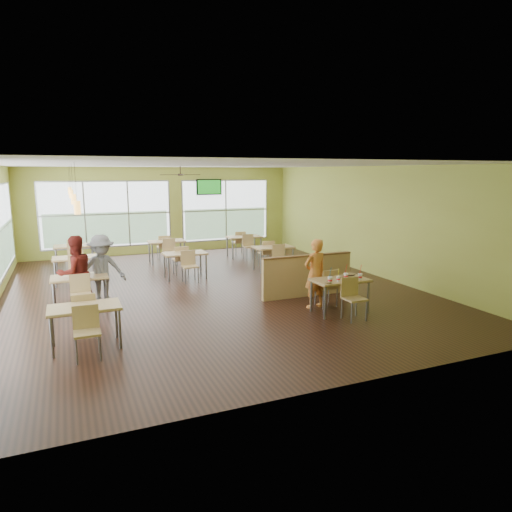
% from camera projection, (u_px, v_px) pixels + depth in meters
% --- Properties ---
extents(room, '(12.00, 12.04, 3.20)m').
position_uv_depth(room, '(210.00, 229.00, 11.66)').
color(room, black).
rests_on(room, ground).
extents(window_bays, '(9.24, 10.24, 2.38)m').
position_uv_depth(window_bays, '(93.00, 225.00, 13.46)').
color(window_bays, white).
rests_on(window_bays, room).
extents(main_table, '(1.22, 1.52, 0.87)m').
position_uv_depth(main_table, '(340.00, 284.00, 9.88)').
color(main_table, tan).
rests_on(main_table, floor).
extents(half_wall_divider, '(2.40, 0.14, 1.04)m').
position_uv_depth(half_wall_divider, '(307.00, 275.00, 11.22)').
color(half_wall_divider, tan).
rests_on(half_wall_divider, floor).
extents(dining_tables, '(6.92, 8.72, 0.87)m').
position_uv_depth(dining_tables, '(157.00, 257.00, 12.99)').
color(dining_tables, tan).
rests_on(dining_tables, floor).
extents(pendant_lights, '(0.11, 7.31, 0.86)m').
position_uv_depth(pendant_lights, '(72.00, 196.00, 10.90)').
color(pendant_lights, '#2D2119').
rests_on(pendant_lights, ceiling).
extents(ceiling_fan, '(1.25, 1.25, 0.29)m').
position_uv_depth(ceiling_fan, '(180.00, 175.00, 14.13)').
color(ceiling_fan, '#2D2119').
rests_on(ceiling_fan, ceiling).
extents(tv_backwall, '(1.00, 0.07, 0.60)m').
position_uv_depth(tv_backwall, '(209.00, 187.00, 17.54)').
color(tv_backwall, black).
rests_on(tv_backwall, wall_back).
extents(man_plaid, '(0.63, 0.47, 1.57)m').
position_uv_depth(man_plaid, '(315.00, 274.00, 10.21)').
color(man_plaid, '#CD4416').
rests_on(man_plaid, floor).
extents(patron_maroon, '(1.00, 0.91, 1.67)m').
position_uv_depth(patron_maroon, '(76.00, 273.00, 10.03)').
color(patron_maroon, maroon).
rests_on(patron_maroon, floor).
extents(patron_grey, '(1.13, 0.74, 1.64)m').
position_uv_depth(patron_grey, '(102.00, 270.00, 10.42)').
color(patron_grey, slate).
rests_on(patron_grey, floor).
extents(cup_blue, '(0.10, 0.10, 0.37)m').
position_uv_depth(cup_blue, '(330.00, 280.00, 9.47)').
color(cup_blue, white).
rests_on(cup_blue, main_table).
extents(cup_yellow, '(0.08, 0.08, 0.30)m').
position_uv_depth(cup_yellow, '(338.00, 279.00, 9.62)').
color(cup_yellow, white).
rests_on(cup_yellow, main_table).
extents(cup_red_near, '(0.10, 0.10, 0.36)m').
position_uv_depth(cup_red_near, '(346.00, 276.00, 9.83)').
color(cup_red_near, white).
rests_on(cup_red_near, main_table).
extents(cup_red_far, '(0.10, 0.10, 0.36)m').
position_uv_depth(cup_red_far, '(360.00, 277.00, 9.76)').
color(cup_red_far, white).
rests_on(cup_red_far, main_table).
extents(food_basket, '(0.25, 0.25, 0.06)m').
position_uv_depth(food_basket, '(350.00, 275.00, 10.12)').
color(food_basket, black).
rests_on(food_basket, main_table).
extents(ketchup_cup, '(0.06, 0.06, 0.02)m').
position_uv_depth(ketchup_cup, '(360.00, 278.00, 9.90)').
color(ketchup_cup, maroon).
rests_on(ketchup_cup, main_table).
extents(wrapper_left, '(0.17, 0.16, 0.03)m').
position_uv_depth(wrapper_left, '(328.00, 283.00, 9.46)').
color(wrapper_left, olive).
rests_on(wrapper_left, main_table).
extents(wrapper_mid, '(0.22, 0.20, 0.05)m').
position_uv_depth(wrapper_mid, '(341.00, 276.00, 10.00)').
color(wrapper_mid, olive).
rests_on(wrapper_mid, main_table).
extents(wrapper_right, '(0.15, 0.14, 0.03)m').
position_uv_depth(wrapper_right, '(358.00, 279.00, 9.81)').
color(wrapper_right, olive).
rests_on(wrapper_right, main_table).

